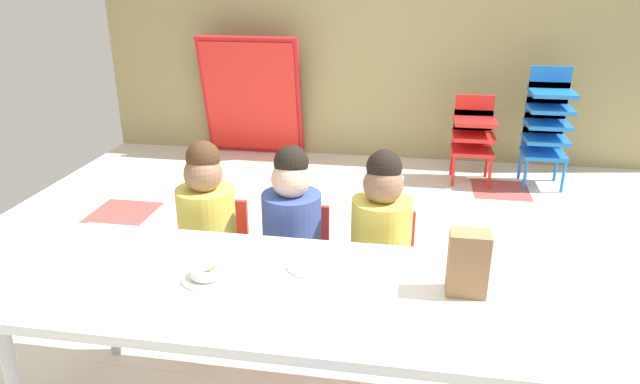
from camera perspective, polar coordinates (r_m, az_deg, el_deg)
ground_plane at (r=3.02m, az=4.35°, el=-11.23°), size 5.26×5.11×0.02m
back_wall at (r=5.09m, az=7.74°, el=18.32°), size 5.26×0.10×2.70m
craft_table at (r=1.98m, az=-2.25°, el=-10.65°), size 1.96×0.73×0.61m
seated_child_near_camera at (r=2.63m, az=-11.17°, el=-2.76°), size 0.32×0.32×0.92m
seated_child_middle_seat at (r=2.52m, az=-2.78°, el=-3.42°), size 0.32×0.31×0.92m
seated_child_far_right at (r=2.48m, az=6.14°, el=-4.04°), size 0.32×0.32×0.92m
kid_chair_red_stack at (r=4.72m, az=15.06°, el=5.73°), size 0.32×0.30×0.68m
kid_chair_blue_stack at (r=4.77m, az=21.74°, el=6.64°), size 0.32×0.30×0.92m
folded_activity_table at (r=5.21m, az=-6.86°, el=9.37°), size 0.90×0.29×1.09m
paper_bag_brown at (r=1.93m, az=14.57°, el=-6.91°), size 0.13×0.09×0.22m
paper_plate_near_edge at (r=2.04m, az=-11.18°, el=-8.37°), size 0.18×0.18×0.01m
paper_plate_center_table at (r=2.07m, az=-0.84°, el=-7.40°), size 0.18×0.18×0.01m
donut_powdered_on_plate at (r=2.03m, az=-11.23°, el=-7.81°), size 0.12×0.12×0.04m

